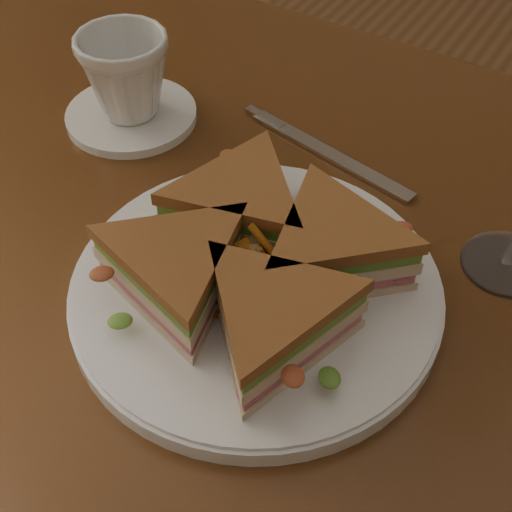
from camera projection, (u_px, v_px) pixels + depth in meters
The scene contains 8 objects.
table at pixel (289, 338), 0.69m from camera, with size 1.20×0.80×0.75m.
plate at pixel (256, 291), 0.59m from camera, with size 0.31×0.31×0.02m, color white.
sandwich_wedges at pixel (256, 260), 0.56m from camera, with size 0.30×0.30×0.06m.
crisps_mound at pixel (256, 264), 0.57m from camera, with size 0.09×0.09×0.05m, color #BE6A18, non-canonical shape.
spoon at pixel (259, 214), 0.66m from camera, with size 0.18×0.05×0.01m.
knife at pixel (319, 149), 0.73m from camera, with size 0.21×0.06×0.00m.
saucer at pixel (131, 115), 0.76m from camera, with size 0.14×0.14×0.01m, color white.
coffee_cup at pixel (125, 75), 0.73m from camera, with size 0.09×0.09×0.09m, color white.
Camera 1 is at (0.19, -0.37, 1.21)m, focal length 50.00 mm.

